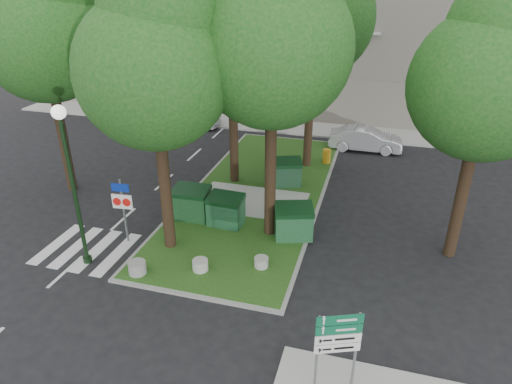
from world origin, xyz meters
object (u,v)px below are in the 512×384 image
(tree_median_far, at_px, (317,5))
(dumpster_c, at_px, (286,172))
(tree_street_left, at_px, (44,27))
(bollard_mid, at_px, (200,265))
(tree_street_right, at_px, (492,70))
(dumpster_a, at_px, (192,203))
(street_lamp, at_px, (70,169))
(dumpster_b, at_px, (226,210))
(tree_median_mid, at_px, (234,41))
(car_white, at_px, (190,116))
(tree_median_near_left, at_px, (156,57))
(traffic_sign_pole, at_px, (123,202))
(directional_sign, at_px, (338,340))
(litter_bin, at_px, (327,156))
(tree_median_near_right, at_px, (276,31))
(dumpster_d, at_px, (294,222))
(car_silver, at_px, (366,139))
(bollard_right, at_px, (261,262))
(bollard_left, at_px, (137,268))

(tree_median_far, xyz_separation_m, dumpster_c, (-0.63, -2.85, -7.55))
(tree_street_left, relative_size, bollard_mid, 19.39)
(tree_median_far, relative_size, tree_street_right, 1.18)
(dumpster_a, distance_m, street_lamp, 5.62)
(dumpster_a, relative_size, dumpster_b, 1.05)
(tree_street_right, xyz_separation_m, street_lamp, (-13.16, -4.31, -3.21))
(tree_median_mid, bearing_deg, tree_street_left, -158.20)
(dumpster_c, relative_size, car_white, 0.40)
(tree_street_left, distance_m, street_lamp, 7.88)
(tree_median_near_left, relative_size, dumpster_b, 6.93)
(tree_median_near_left, bearing_deg, dumpster_a, 93.33)
(tree_median_near_left, relative_size, traffic_sign_pole, 3.85)
(tree_median_far, relative_size, dumpster_b, 7.84)
(directional_sign, relative_size, car_white, 0.55)
(litter_bin, xyz_separation_m, directional_sign, (2.30, -15.08, 1.17))
(tree_median_near_right, xyz_separation_m, street_lamp, (-6.16, -3.81, -4.21))
(bollard_mid, relative_size, car_white, 0.13)
(litter_bin, relative_size, traffic_sign_pole, 0.28)
(tree_street_right, xyz_separation_m, dumpster_a, (-10.63, -0.26, -6.17))
(dumpster_d, distance_m, bollard_mid, 4.20)
(dumpster_d, relative_size, car_silver, 0.41)
(tree_median_far, xyz_separation_m, tree_street_right, (6.80, -7.00, -1.34))
(dumpster_c, bearing_deg, traffic_sign_pole, -145.66)
(tree_median_far, bearing_deg, car_silver, 50.60)
(dumpster_a, relative_size, car_white, 0.37)
(bollard_right, relative_size, traffic_sign_pole, 0.19)
(bollard_left, xyz_separation_m, directional_sign, (7.33, -2.98, 1.33))
(tree_median_far, relative_size, street_lamp, 1.99)
(dumpster_c, height_order, car_silver, dumpster_c)
(tree_median_mid, bearing_deg, bollard_mid, -81.49)
(bollard_left, bearing_deg, tree_median_near_right, 46.01)
(tree_median_near_left, height_order, traffic_sign_pole, tree_median_near_left)
(dumpster_b, distance_m, car_silver, 11.98)
(tree_median_near_right, height_order, tree_median_far, tree_median_far)
(tree_median_near_right, distance_m, directional_sign, 10.05)
(litter_bin, bearing_deg, tree_median_far, -149.17)
(dumpster_b, height_order, dumpster_d, dumpster_d)
(tree_median_far, distance_m, car_white, 12.84)
(tree_median_mid, bearing_deg, car_silver, 46.91)
(dumpster_d, bearing_deg, bollard_left, -158.51)
(tree_street_right, height_order, dumpster_b, tree_street_right)
(bollard_right, bearing_deg, traffic_sign_pole, 176.26)
(tree_street_right, relative_size, bollard_mid, 17.75)
(dumpster_b, height_order, traffic_sign_pole, traffic_sign_pole)
(tree_median_near_left, relative_size, tree_median_far, 0.88)
(tree_median_mid, distance_m, dumpster_b, 7.68)
(tree_median_near_right, xyz_separation_m, car_white, (-8.92, 12.39, -7.26))
(traffic_sign_pole, bearing_deg, litter_bin, 51.82)
(bollard_mid, xyz_separation_m, car_silver, (4.86, 14.21, 0.38))
(bollard_right, relative_size, directional_sign, 0.22)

